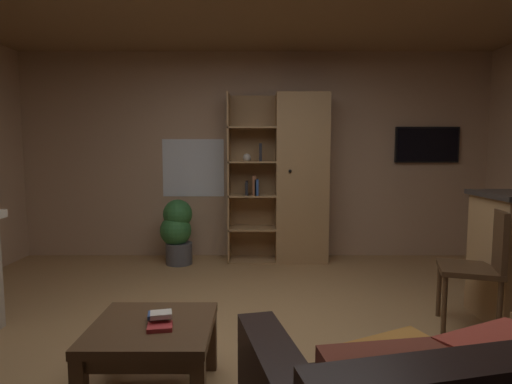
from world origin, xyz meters
TOP-DOWN VIEW (x-y plane):
  - floor at (0.00, 0.00)m, footprint 5.90×5.29m
  - wall_back at (0.00, 2.67)m, footprint 6.02×0.06m
  - window_pane_back at (-0.79, 2.64)m, footprint 0.78×0.01m
  - bookshelf_cabinet at (0.48, 2.40)m, footprint 1.21×0.41m
  - coffee_table at (-0.56, -0.47)m, footprint 0.66×0.64m
  - table_book_0 at (-0.50, -0.54)m, footprint 0.15×0.13m
  - table_book_1 at (-0.53, -0.43)m, footprint 0.13×0.11m
  - table_book_2 at (-0.51, -0.48)m, footprint 0.13×0.11m
  - dining_chair at (1.70, 0.39)m, footprint 0.53×0.53m
  - potted_floor_plant at (-0.94, 2.25)m, footprint 0.38×0.39m
  - wall_mounted_tv at (2.17, 2.61)m, footprint 0.80×0.06m

SIDE VIEW (x-z plane):
  - floor at x=0.00m, z-range -0.02..0.00m
  - coffee_table at x=-0.56m, z-range 0.12..0.53m
  - potted_floor_plant at x=-0.94m, z-range 0.03..0.80m
  - table_book_0 at x=-0.50m, z-range 0.41..0.43m
  - table_book_1 at x=-0.53m, z-range 0.43..0.46m
  - table_book_2 at x=-0.51m, z-range 0.46..0.48m
  - dining_chair at x=1.70m, z-range 0.07..0.99m
  - bookshelf_cabinet at x=0.48m, z-range -0.01..2.03m
  - window_pane_back at x=-0.79m, z-range 0.77..1.50m
  - wall_back at x=0.00m, z-range 0.00..2.58m
  - wall_mounted_tv at x=2.17m, z-range 1.21..1.66m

